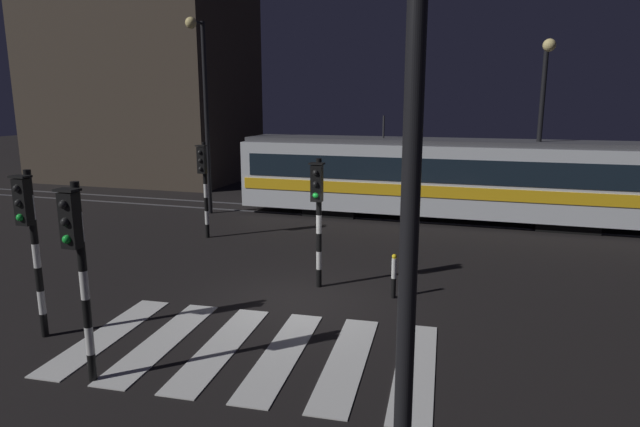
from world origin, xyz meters
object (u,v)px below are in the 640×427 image
Objects in this scene: traffic_light_kerb_mid_left at (77,254)px; traffic_light_corner_far_left at (204,176)px; tram at (444,177)px; bollard_island_edge at (394,276)px; street_lamp_trackside_left at (203,96)px; street_lamp_near_kerb at (410,102)px; street_lamp_trackside_right at (542,112)px; traffic_light_corner_near_left at (30,230)px; traffic_light_median_centre at (318,204)px.

traffic_light_kerb_mid_left is 9.89m from traffic_light_corner_far_left.
tram reaches higher than bollard_island_edge.
traffic_light_kerb_mid_left is at bearing -69.16° from street_lamp_trackside_left.
street_lamp_near_kerb is 1.10× the size of street_lamp_trackside_right.
traffic_light_corner_far_left is (-0.84, 8.23, -0.05)m from traffic_light_corner_near_left.
traffic_light_corner_far_left is at bearing -144.54° from tram.
traffic_light_median_centre is at bearing 45.44° from traffic_light_corner_near_left.
traffic_light_corner_far_left is 0.42× the size of street_lamp_trackside_left.
tram is (4.65, 14.87, -0.53)m from traffic_light_kerb_mid_left.
tram is 9.38m from bollard_island_edge.
tram is at bearing 75.50° from traffic_light_median_centre.
street_lamp_trackside_left reaches higher than street_lamp_trackside_right.
street_lamp_trackside_right is (8.04, 14.36, 2.07)m from traffic_light_kerb_mid_left.
street_lamp_trackside_right is at bearing 66.71° from bollard_island_edge.
street_lamp_near_kerb reaches higher than traffic_light_corner_near_left.
bollard_island_edge is (4.25, 5.58, -1.73)m from traffic_light_kerb_mid_left.
traffic_light_median_centre is 9.48m from tram.
street_lamp_trackside_left reaches higher than bollard_island_edge.
traffic_light_median_centre is 0.42× the size of street_lamp_trackside_left.
traffic_light_corner_far_left is 9.42m from tram.
street_lamp_trackside_left is (-7.26, 7.37, 2.75)m from traffic_light_median_centre.
street_lamp_trackside_left is at bearing 134.55° from traffic_light_median_centre.
bollard_island_edge is (6.43, 4.39, -1.70)m from traffic_light_corner_near_left.
traffic_light_median_centre is 10.70m from street_lamp_trackside_left.
street_lamp_near_kerb is at bearing -53.45° from traffic_light_corner_far_left.
street_lamp_near_kerb is at bearing -98.39° from street_lamp_trackside_right.
traffic_light_median_centre is at bearing -35.08° from traffic_light_corner_far_left.
traffic_light_kerb_mid_left is 3.12× the size of bollard_island_edge.
street_lamp_near_kerb is 6.72× the size of bollard_island_edge.
street_lamp_trackside_left is at bearing 124.71° from street_lamp_near_kerb.
street_lamp_trackside_right is (2.44, 16.55, -0.35)m from street_lamp_near_kerb.
bollard_island_edge is at bearing 34.36° from traffic_light_corner_near_left.
street_lamp_trackside_right is at bearing 56.39° from traffic_light_median_centre.
bollard_island_edge is (-0.40, -9.30, -1.19)m from tram.
street_lamp_trackside_left is at bearing 118.28° from traffic_light_corner_far_left.
traffic_light_corner_far_left is (-5.29, 3.71, 0.01)m from traffic_light_median_centre.
traffic_light_corner_near_left is at bearing -76.72° from street_lamp_trackside_left.
street_lamp_near_kerb reaches higher than traffic_light_median_centre.
traffic_light_kerb_mid_left is 0.44× the size of street_lamp_trackside_left.
traffic_light_median_centre is at bearing 176.34° from bollard_island_edge.
street_lamp_trackside_left reaches higher than street_lamp_near_kerb.
traffic_light_median_centre is at bearing 112.79° from street_lamp_near_kerb.
traffic_light_corner_near_left is 1.02× the size of traffic_light_corner_far_left.
tram is (6.82, 13.69, -0.51)m from traffic_light_corner_near_left.
traffic_light_corner_far_left is at bearing 107.72° from traffic_light_kerb_mid_left.
traffic_light_median_centre is 0.49× the size of street_lamp_trackside_right.
traffic_light_corner_far_left is 4.97m from street_lamp_trackside_left.
traffic_light_corner_near_left is 8.28m from traffic_light_corner_far_left.
traffic_light_corner_near_left is at bearing 151.42° from traffic_light_kerb_mid_left.
tram reaches higher than traffic_light_corner_near_left.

